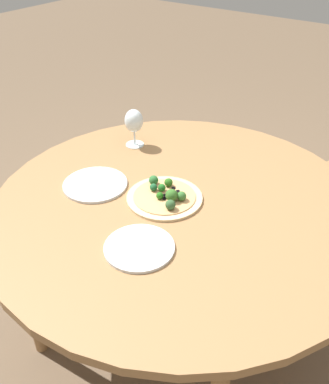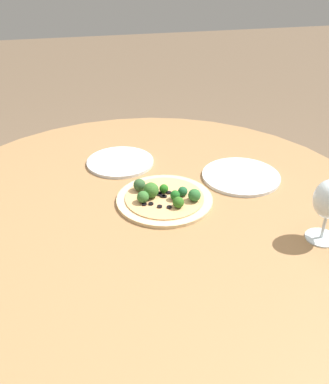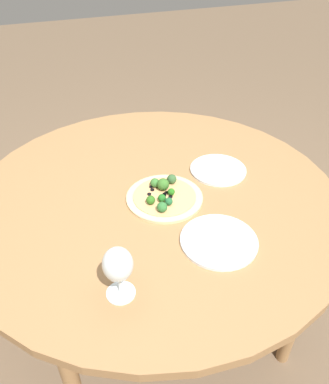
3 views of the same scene
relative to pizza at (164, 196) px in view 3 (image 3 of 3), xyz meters
The scene contains 6 objects.
ground_plane 0.72m from the pizza, 69.51° to the right, with size 12.00×12.00×0.00m, color brown.
dining_table 0.08m from the pizza, 69.51° to the right, with size 1.34×1.34×0.71m.
pizza is the anchor object (origin of this frame).
wine_glass 0.44m from the pizza, 53.52° to the left, with size 0.08×0.08×0.16m.
plate_near 0.28m from the pizza, 107.13° to the left, with size 0.24×0.24×0.01m.
plate_far 0.28m from the pizza, 161.19° to the right, with size 0.22×0.22×0.01m.
Camera 3 is at (0.35, 1.02, 1.53)m, focal length 35.00 mm.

